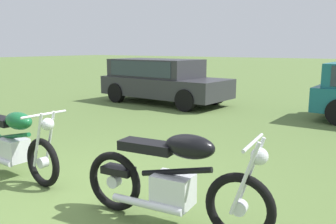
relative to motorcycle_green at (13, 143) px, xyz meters
The scene contains 4 objects.
ground_plane 1.35m from the motorcycle_green, ahead, with size 120.00×120.00×0.00m, color #567038.
motorcycle_green is the anchor object (origin of this frame).
motorcycle_black 2.67m from the motorcycle_green, ahead, with size 2.11×0.68×1.02m.
car_charcoal 7.11m from the motorcycle_green, 108.19° to the left, with size 4.34×2.12×1.43m.
Camera 1 is at (3.29, -2.85, 1.81)m, focal length 38.09 mm.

